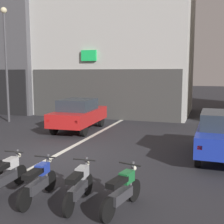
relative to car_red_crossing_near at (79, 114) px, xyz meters
name	(u,v)px	position (x,y,z in m)	size (l,w,h in m)	color
ground_plane	(56,155)	(1.17, -4.47, -0.89)	(120.00, 120.00, 0.00)	#2B2B30
lane_centre_line	(110,127)	(1.17, 1.53, -0.88)	(0.20, 18.00, 0.01)	silver
building_corner_left	(10,25)	(-9.73, 7.52, 6.09)	(8.58, 8.09, 13.97)	#56565B
building_mid_block	(119,24)	(-0.20, 7.52, 5.68)	(10.49, 7.27, 13.16)	silver
car_red_crossing_near	(79,114)	(0.00, 0.00, 0.00)	(1.95, 4.18, 1.64)	black
car_blue_parked_kerbside	(224,133)	(6.90, -2.86, 0.00)	(1.84, 4.13, 1.64)	black
car_white_down_street	(155,102)	(2.62, 7.31, 0.00)	(2.21, 4.27, 1.64)	black
street_lamp	(6,53)	(-5.19, 1.06, 3.23)	(0.36, 0.36, 6.76)	#47474C
motorcycle_white_row_left_mid	(7,174)	(1.64, -7.73, -0.43)	(0.55, 1.67, 0.98)	black
motorcycle_blue_row_centre	(38,181)	(2.65, -7.88, -0.43)	(0.55, 1.67, 0.98)	black
motorcycle_silver_row_right_mid	(79,185)	(3.65, -7.79, -0.43)	(0.55, 1.67, 0.98)	black
motorcycle_green_row_rightmost	(122,190)	(4.67, -7.76, -0.43)	(0.57, 1.64, 0.98)	black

